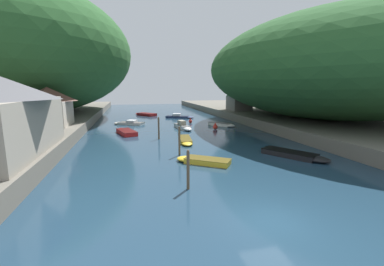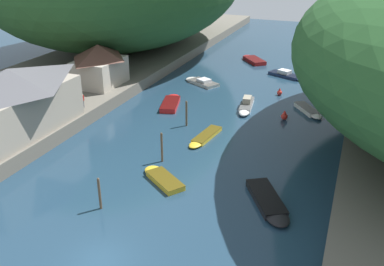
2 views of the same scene
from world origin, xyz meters
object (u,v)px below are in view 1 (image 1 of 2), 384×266
Objects in this scene: boat_navy_launch at (223,125)px; channel_buoy_near at (190,121)px; boat_cabin_cruiser at (297,155)px; boat_yellow_tender at (125,131)px; person_on_quay at (15,157)px; boathouse_shed at (48,106)px; boat_small_dinghy at (186,141)px; boat_open_rowboat at (201,160)px; boat_mid_channel at (183,127)px; person_by_boathouse at (56,127)px; boat_far_right_bank at (128,123)px; right_bank_cottage at (239,99)px; channel_buoy_far at (215,127)px; boat_white_cruiser at (180,117)px; boat_near_quay at (145,114)px.

boat_navy_launch is 6.99m from channel_buoy_near.
boat_yellow_tender is at bearing -78.62° from boat_cabin_cruiser.
boathouse_shed is at bearing -3.17° from person_on_quay.
boat_yellow_tender is 22.36m from person_on_quay.
boat_small_dinghy is 1.18× the size of boat_open_rowboat.
person_by_boathouse is (-16.51, -10.36, 2.09)m from boat_mid_channel.
boat_far_right_bank is at bearing -10.11° from person_by_boathouse.
boat_far_right_bank is 0.93× the size of boat_cabin_cruiser.
right_bank_cottage is 35.75m from boat_cabin_cruiser.
boathouse_shed is 1.39× the size of boat_open_rowboat.
channel_buoy_far is (-2.46, -3.15, 0.19)m from boat_navy_launch.
person_on_quay is at bearing 50.12° from boat_small_dinghy.
channel_buoy_far is (13.87, -9.33, 0.19)m from boat_far_right_bank.
boat_mid_channel is 7.26m from channel_buoy_near.
person_by_boathouse reaches higher than boat_white_cruiser.
boat_navy_launch is at bearing 43.53° from boat_white_cruiser.
person_on_quay reaches higher than boat_open_rowboat.
boat_cabin_cruiser is at bearing -83.10° from channel_buoy_far.
boathouse_shed is at bearing -178.69° from channel_buoy_far.
person_on_quay is (-13.39, -3.84, 2.27)m from boat_open_rowboat.
boat_far_right_bank is at bearing -56.59° from boat_navy_launch.
channel_buoy_near is 8.65m from channel_buoy_far.
boat_cabin_cruiser is (4.74, -35.35, -0.03)m from boat_white_cruiser.
person_by_boathouse is (-21.53, -8.68, 2.05)m from channel_buoy_far.
person_by_boathouse is at bearing -9.54° from person_on_quay.
boathouse_shed is at bearing -159.20° from boat_near_quay.
boat_white_cruiser is at bearing 175.89° from right_bank_cottage.
boat_open_rowboat is at bearing -112.70° from channel_buoy_far.
boat_near_quay is at bearing 64.20° from boat_yellow_tender.
boat_navy_launch is 14.92m from boat_small_dinghy.
boat_small_dinghy is 5.10× the size of channel_buoy_far.
boat_white_cruiser is at bearing -107.01° from boat_mid_channel.
right_bank_cottage is 1.16× the size of boat_open_rowboat.
boat_navy_launch is at bearing -50.81° from person_by_boathouse.
boat_white_cruiser is at bearing -92.28° from boat_small_dinghy.
boat_near_quay reaches higher than boat_open_rowboat.
boathouse_shed is 28.37m from boat_white_cruiser.
boat_cabin_cruiser is at bearing -33.65° from boathouse_shed.
boathouse_shed reaches higher than boat_cabin_cruiser.
boat_yellow_tender is at bearing -139.18° from boat_near_quay.
boat_yellow_tender is 24.46m from boat_cabin_cruiser.
person_by_boathouse is (-14.71, -0.15, 2.30)m from boat_small_dinghy.
boat_far_right_bank is at bearing 71.60° from boat_yellow_tender.
boat_navy_launch is 21.40m from boat_cabin_cruiser.
boat_yellow_tender is 24.89m from boat_near_quay.
channel_buoy_near is (-4.65, 5.22, 0.13)m from boat_navy_launch.
boat_cabin_cruiser is at bearing 31.50° from boat_white_cruiser.
boathouse_shed is 1.08× the size of boat_yellow_tender.
boat_near_quay is at bearing -105.17° from boat_cabin_cruiser.
person_by_boathouse is (-19.00, -25.78, 2.21)m from boat_white_cruiser.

